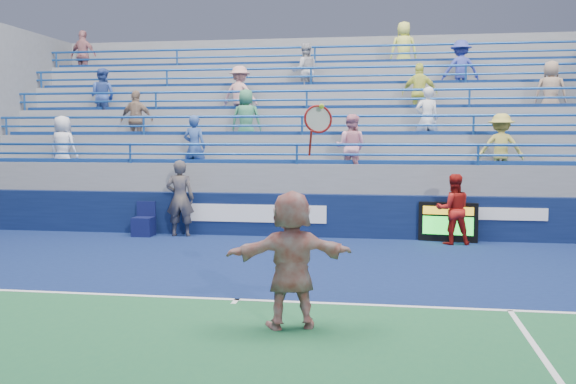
% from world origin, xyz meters
% --- Properties ---
extents(ground, '(120.00, 120.00, 0.00)m').
position_xyz_m(ground, '(0.00, 0.00, 0.00)').
color(ground, '#333538').
extents(sponsor_wall, '(18.00, 0.32, 1.10)m').
position_xyz_m(sponsor_wall, '(0.00, 6.50, 0.55)').
color(sponsor_wall, '#0A1539').
rests_on(sponsor_wall, ground).
extents(bleacher_stand, '(18.00, 5.60, 6.13)m').
position_xyz_m(bleacher_stand, '(-0.00, 10.27, 1.55)').
color(bleacher_stand, slate).
rests_on(bleacher_stand, ground).
extents(serve_speed_board, '(1.41, 0.37, 0.97)m').
position_xyz_m(serve_speed_board, '(3.77, 6.22, 0.49)').
color(serve_speed_board, black).
rests_on(serve_speed_board, ground).
extents(judge_chair, '(0.51, 0.51, 0.88)m').
position_xyz_m(judge_chair, '(-3.86, 5.95, 0.28)').
color(judge_chair, '#0C113E').
rests_on(judge_chair, ground).
extents(tennis_player, '(1.81, 1.04, 2.98)m').
position_xyz_m(tennis_player, '(1.05, -1.26, 0.93)').
color(tennis_player, silver).
rests_on(tennis_player, ground).
extents(line_judge, '(0.76, 0.54, 1.97)m').
position_xyz_m(line_judge, '(-2.92, 6.07, 0.98)').
color(line_judge, '#121932').
rests_on(line_judge, ground).
extents(ball_girl, '(0.90, 0.74, 1.68)m').
position_xyz_m(ball_girl, '(3.85, 5.88, 0.84)').
color(ball_girl, '#A41712').
rests_on(ball_girl, ground).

